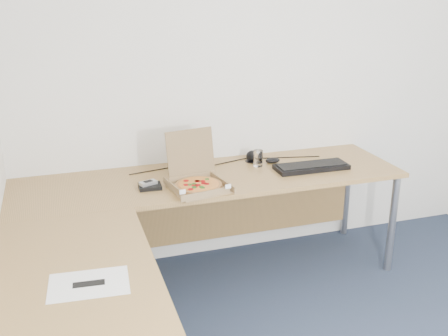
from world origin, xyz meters
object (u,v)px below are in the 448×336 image
object	(u,v)px
wallet	(150,186)
pizza_box	(198,182)
keyboard	(311,167)
desk	(177,213)
drinking_glass	(258,158)

from	to	relation	value
wallet	pizza_box	bearing A→B (deg)	-13.43
pizza_box	keyboard	world-z (taller)	pizza_box
desk	pizza_box	bearing A→B (deg)	53.03
desk	keyboard	world-z (taller)	keyboard
keyboard	desk	bearing A→B (deg)	-160.03
desk	keyboard	distance (m)	1.06
pizza_box	keyboard	bearing A→B (deg)	-3.31
keyboard	pizza_box	bearing A→B (deg)	-172.39
drinking_glass	desk	bearing A→B (deg)	-142.89
desk	wallet	size ratio (longest dim) A/B	18.60
drinking_glass	wallet	world-z (taller)	drinking_glass
keyboard	drinking_glass	bearing A→B (deg)	152.43
keyboard	wallet	distance (m)	1.09
pizza_box	wallet	distance (m)	0.29
desk	wallet	bearing A→B (deg)	104.54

